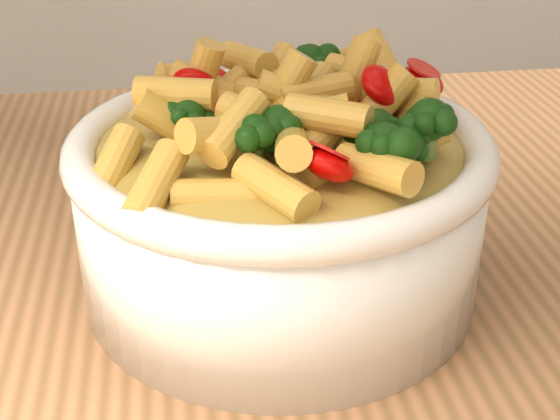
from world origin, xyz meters
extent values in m
cube|color=#B57A4D|center=(0.00, 0.00, 0.88)|extent=(1.20, 0.80, 0.04)
cylinder|color=white|center=(0.05, 0.03, 0.95)|extent=(0.23, 0.23, 0.09)
ellipsoid|color=white|center=(0.05, 0.03, 0.92)|extent=(0.21, 0.21, 0.03)
torus|color=white|center=(0.05, 0.03, 0.99)|extent=(0.24, 0.24, 0.02)
ellipsoid|color=gold|center=(0.05, 0.03, 0.99)|extent=(0.20, 0.20, 0.02)
camera|label=1|loc=(0.00, -0.37, 1.16)|focal=50.00mm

